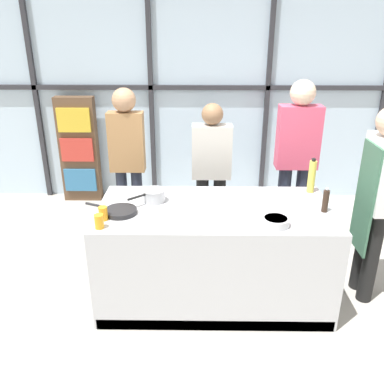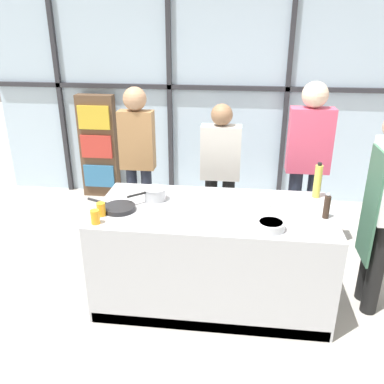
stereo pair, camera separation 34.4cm
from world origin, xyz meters
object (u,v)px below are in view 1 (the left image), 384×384
saucepan (154,195)px  juice_glass_near (99,221)px  frying_pan (120,211)px  chef (377,194)px  spectator_center_right (297,155)px  white_plate (259,199)px  pepper_grinder (326,201)px  juice_glass_far (103,213)px  spectator_center_left (211,168)px  mixing_bowl (276,221)px  oil_bottle (312,176)px  spectator_far_left (127,156)px

saucepan → juice_glass_near: (-0.36, -0.50, -0.00)m
frying_pan → chef: bearing=4.6°
spectator_center_right → white_plate: 0.97m
frying_pan → pepper_grinder: pepper_grinder is taller
chef → juice_glass_far: (-2.25, -0.29, -0.06)m
frying_pan → saucepan: (0.25, 0.24, 0.04)m
juice_glass_far → spectator_center_right: bearing=34.5°
pepper_grinder → juice_glass_near: bearing=-169.9°
spectator_center_left → juice_glass_near: spectator_center_left is taller
spectator_center_right → white_plate: bearing=58.7°
mixing_bowl → juice_glass_near: size_ratio=1.92×
oil_bottle → pepper_grinder: bearing=-88.6°
mixing_bowl → white_plate: bearing=97.0°
juice_glass_near → juice_glass_far: (0.00, 0.14, 0.00)m
saucepan → juice_glass_far: juice_glass_far is taller
spectator_far_left → mixing_bowl: size_ratio=8.05×
spectator_far_left → juice_glass_near: spectator_far_left is taller
white_plate → juice_glass_near: (-1.28, -0.55, 0.05)m
chef → saucepan: size_ratio=5.72×
chef → frying_pan: (-2.14, -0.17, -0.09)m
juice_glass_far → spectator_center_left: bearing=54.0°
chef → spectator_center_left: size_ratio=1.10×
spectator_center_left → spectator_center_right: (0.89, 0.00, 0.15)m
mixing_bowl → juice_glass_near: bearing=-177.2°
spectator_far_left → white_plate: bearing=147.6°
saucepan → pepper_grinder: (1.43, -0.19, 0.04)m
saucepan → mixing_bowl: (0.98, -0.44, -0.02)m
white_plate → oil_bottle: size_ratio=0.72×
white_plate → juice_glass_near: 1.40m
spectator_center_right → white_plate: size_ratio=7.82×
oil_bottle → chef: bearing=-32.9°
frying_pan → juice_glass_near: bearing=-112.7°
spectator_center_left → white_plate: 0.91m
saucepan → spectator_center_right: bearing=31.3°
spectator_far_left → pepper_grinder: 2.07m
spectator_far_left → pepper_grinder: (1.79, -1.05, -0.04)m
saucepan → juice_glass_near: juice_glass_near is taller
spectator_center_left → mixing_bowl: 1.38m
juice_glass_near → mixing_bowl: bearing=2.8°
spectator_far_left → juice_glass_far: 1.23m
spectator_center_left → chef: bearing=145.6°
oil_bottle → pepper_grinder: 0.42m
mixing_bowl → juice_glass_far: 1.34m
spectator_center_right → saucepan: (-1.42, -0.86, -0.10)m
pepper_grinder → chef: bearing=13.8°
frying_pan → oil_bottle: (1.67, 0.48, 0.13)m
spectator_far_left → oil_bottle: 1.89m
chef → spectator_center_left: 1.66m
frying_pan → white_plate: size_ratio=1.96×
juice_glass_near → juice_glass_far: size_ratio=1.00×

